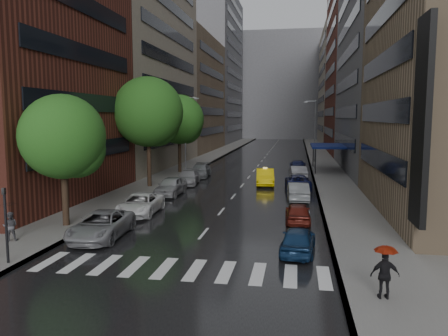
{
  "coord_description": "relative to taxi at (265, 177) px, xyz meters",
  "views": [
    {
      "loc": [
        5.26,
        -20.16,
        6.76
      ],
      "look_at": [
        0.0,
        11.18,
        3.0
      ],
      "focal_mm": 35.0,
      "sensor_mm": 36.0,
      "label": 1
    }
  ],
  "objects": [
    {
      "name": "tree_far",
      "position": [
        -10.8,
        7.63,
        5.6
      ],
      "size": [
        5.87,
        5.87,
        9.36
      ],
      "color": "#382619",
      "rests_on": "ground"
    },
    {
      "name": "tree_near",
      "position": [
        -10.8,
        -18.66,
        4.74
      ],
      "size": [
        5.08,
        5.08,
        8.1
      ],
      "color": "#382619",
      "rests_on": "ground"
    },
    {
      "name": "ped_black_umbrella",
      "position": [
        -11.98,
        -22.27,
        0.59
      ],
      "size": [
        0.96,
        0.98,
        2.09
      ],
      "color": "#4E4D52",
      "rests_on": "sidewalk_left"
    },
    {
      "name": "buildings_left",
      "position": [
        -17.2,
        36.12,
        15.18
      ],
      "size": [
        8.0,
        108.0,
        38.0
      ],
      "color": "maroon",
      "rests_on": "ground"
    },
    {
      "name": "tree_mid",
      "position": [
        -10.8,
        -3.32,
        6.37
      ],
      "size": [
        6.58,
        6.58,
        10.48
      ],
      "color": "#382619",
      "rests_on": "ground"
    },
    {
      "name": "sidewalk_left",
      "position": [
        -11.2,
        27.33,
        -0.73
      ],
      "size": [
        4.0,
        140.0,
        0.15
      ],
      "primitive_type": "cube",
      "color": "gray",
      "rests_on": "ground"
    },
    {
      "name": "buildings_right",
      "position": [
        12.8,
        34.03,
        14.23
      ],
      "size": [
        8.05,
        109.1,
        36.0
      ],
      "color": "#937A5B",
      "rests_on": "ground"
    },
    {
      "name": "parked_cars_left",
      "position": [
        -7.6,
        -8.83,
        -0.07
      ],
      "size": [
        2.71,
        30.42,
        1.6
      ],
      "color": "gray",
      "rests_on": "ground"
    },
    {
      "name": "sidewalk_right",
      "position": [
        6.8,
        27.33,
        -0.73
      ],
      "size": [
        4.0,
        140.0,
        0.15
      ],
      "primitive_type": "cube",
      "color": "gray",
      "rests_on": "ground"
    },
    {
      "name": "building_far",
      "position": [
        -2.2,
        95.33,
        15.19
      ],
      "size": [
        40.0,
        14.0,
        32.0
      ],
      "primitive_type": "cube",
      "color": "slate",
      "rests_on": "ground"
    },
    {
      "name": "crosswalk",
      "position": [
        -2.0,
        -24.67,
        -0.79
      ],
      "size": [
        13.15,
        2.8,
        0.01
      ],
      "color": "silver",
      "rests_on": "ground"
    },
    {
      "name": "road",
      "position": [
        -2.2,
        27.33,
        -0.8
      ],
      "size": [
        14.0,
        140.0,
        0.01
      ],
      "primitive_type": "cube",
      "color": "black",
      "rests_on": "ground"
    },
    {
      "name": "ground",
      "position": [
        -2.2,
        -22.67,
        -0.81
      ],
      "size": [
        220.0,
        220.0,
        0.0
      ],
      "primitive_type": "plane",
      "color": "gray",
      "rests_on": "ground"
    },
    {
      "name": "ped_red_umbrella",
      "position": [
        6.3,
        -26.81,
        0.52
      ],
      "size": [
        1.06,
        0.82,
        2.01
      ],
      "color": "black",
      "rests_on": "sidewalk_right"
    },
    {
      "name": "traffic_light",
      "position": [
        -9.8,
        -25.54,
        1.42
      ],
      "size": [
        0.18,
        0.15,
        3.45
      ],
      "color": "black",
      "rests_on": "sidewalk_left"
    },
    {
      "name": "taxi",
      "position": [
        0.0,
        0.0,
        0.0
      ],
      "size": [
        2.14,
        5.03,
        1.61
      ],
      "primitive_type": "imported",
      "rotation": [
        0.0,
        0.0,
        0.09
      ],
      "color": "yellow",
      "rests_on": "ground"
    },
    {
      "name": "street_lamp_left",
      "position": [
        -9.92,
        7.33,
        4.08
      ],
      "size": [
        1.74,
        0.22,
        9.0
      ],
      "color": "gray",
      "rests_on": "sidewalk_left"
    },
    {
      "name": "awning",
      "position": [
        6.78,
        12.33,
        2.33
      ],
      "size": [
        4.0,
        8.0,
        3.12
      ],
      "color": "navy",
      "rests_on": "sidewalk_right"
    },
    {
      "name": "parked_cars_right",
      "position": [
        3.2,
        -3.15,
        -0.09
      ],
      "size": [
        2.58,
        37.36,
        1.54
      ],
      "color": "#10294D",
      "rests_on": "ground"
    },
    {
      "name": "street_lamp_right",
      "position": [
        5.52,
        22.33,
        4.08
      ],
      "size": [
        1.74,
        0.22,
        9.0
      ],
      "color": "gray",
      "rests_on": "sidewalk_right"
    }
  ]
}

